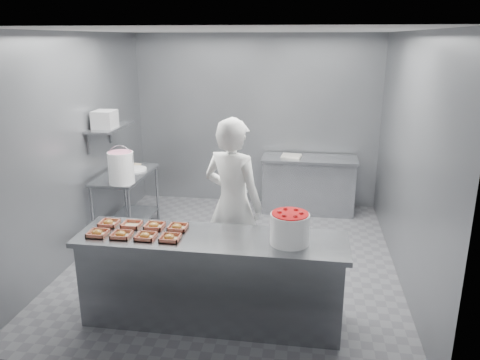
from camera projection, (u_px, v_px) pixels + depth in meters
name	position (u px, v px, depth m)	size (l,w,h in m)	color
floor	(234.00, 259.00, 6.01)	(4.50, 4.50, 0.00)	#4C4C51
ceiling	(233.00, 30.00, 5.19)	(4.50, 4.50, 0.00)	white
wall_back	(256.00, 121.00, 7.72)	(4.00, 0.04, 2.80)	slate
wall_left	(77.00, 147.00, 5.88)	(0.04, 4.50, 2.80)	slate
wall_right	(407.00, 159.00, 5.31)	(0.04, 4.50, 2.80)	slate
service_counter	(212.00, 279.00, 4.60)	(2.60, 0.70, 0.90)	slate
prep_table	(127.00, 194.00, 6.64)	(0.60, 1.20, 0.90)	slate
back_counter	(308.00, 184.00, 7.54)	(1.50, 0.60, 0.90)	slate
wall_shelf	(110.00, 127.00, 6.38)	(0.35, 0.90, 0.03)	slate
tray_0	(98.00, 233.00, 4.49)	(0.19, 0.18, 0.06)	tan
tray_1	(121.00, 235.00, 4.46)	(0.19, 0.18, 0.06)	tan
tray_2	(145.00, 236.00, 4.42)	(0.19, 0.18, 0.06)	tan
tray_3	(170.00, 238.00, 4.39)	(0.19, 0.18, 0.06)	tan
tray_4	(109.00, 223.00, 4.74)	(0.19, 0.18, 0.06)	tan
tray_5	(132.00, 225.00, 4.70)	(0.19, 0.18, 0.04)	tan
tray_6	(154.00, 226.00, 4.67)	(0.19, 0.18, 0.06)	tan
tray_7	(178.00, 227.00, 4.63)	(0.19, 0.18, 0.06)	tan
worker	(233.00, 204.00, 5.14)	(0.71, 0.46, 1.94)	white
strawberry_tub	(290.00, 227.00, 4.28)	(0.36, 0.36, 0.30)	white
glaze_bucket	(121.00, 167.00, 6.05)	(0.35, 0.33, 0.51)	white
bucket_lid	(135.00, 169.00, 6.71)	(0.33, 0.33, 0.03)	white
rag	(136.00, 165.00, 6.96)	(0.13, 0.11, 0.02)	#CCB28C
appliance	(105.00, 119.00, 6.22)	(0.27, 0.31, 0.23)	gray
paper_stack	(291.00, 156.00, 7.44)	(0.30, 0.22, 0.04)	silver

